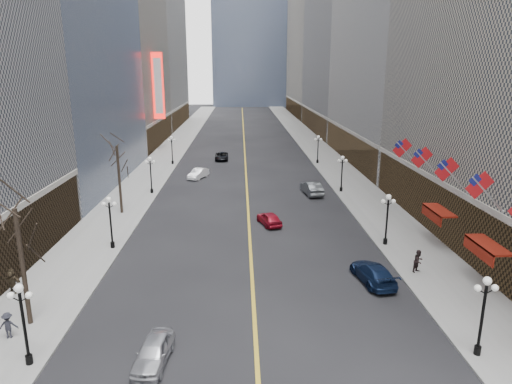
{
  "coord_description": "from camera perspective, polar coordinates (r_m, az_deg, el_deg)",
  "views": [
    {
      "loc": [
        -0.76,
        -6.9,
        14.88
      ],
      "look_at": [
        0.01,
        15.83,
        8.77
      ],
      "focal_mm": 32.0,
      "sensor_mm": 36.0,
      "label": 1
    }
  ],
  "objects": [
    {
      "name": "streetlamp_east_3",
      "position": [
        74.94,
        7.76,
        5.69
      ],
      "size": [
        1.26,
        0.44,
        4.52
      ],
      "color": "black",
      "rests_on": "sidewalk_east"
    },
    {
      "name": "car_sb_far",
      "position": [
        56.5,
        6.98,
        0.49
      ],
      "size": [
        2.36,
        5.09,
        1.62
      ],
      "primitive_type": "imported",
      "rotation": [
        0.0,
        0.0,
        3.28
      ],
      "color": "#4E5256",
      "rests_on": "ground"
    },
    {
      "name": "flag_4",
      "position": [
        42.77,
        20.21,
        3.87
      ],
      "size": [
        2.87,
        0.12,
        2.87
      ],
      "color": "#B2B2B7",
      "rests_on": "ground"
    },
    {
      "name": "streetlamp_west_1",
      "position": [
        40.34,
        -17.76,
        -2.99
      ],
      "size": [
        1.26,
        0.44,
        4.52
      ],
      "color": "black",
      "rests_on": "sidewalk_west"
    },
    {
      "name": "car_sb_near",
      "position": [
        34.46,
        14.42,
        -9.76
      ],
      "size": [
        2.74,
        5.16,
        1.42
      ],
      "primitive_type": "imported",
      "rotation": [
        0.0,
        0.0,
        3.3
      ],
      "color": "#112143",
      "rests_on": "ground"
    },
    {
      "name": "sidewalk_west",
      "position": [
        79.42,
        -11.54,
        3.97
      ],
      "size": [
        6.0,
        230.0,
        0.15
      ],
      "primitive_type": "cube",
      "color": "gray",
      "rests_on": "ground"
    },
    {
      "name": "car_sb_mid",
      "position": [
        45.19,
        1.65,
        -3.32
      ],
      "size": [
        2.66,
        4.17,
        1.32
      ],
      "primitive_type": "imported",
      "rotation": [
        0.0,
        0.0,
        3.45
      ],
      "color": "maroon",
      "rests_on": "ground"
    },
    {
      "name": "streetlamp_east_0",
      "position": [
        27.17,
        26.56,
        -12.85
      ],
      "size": [
        1.26,
        0.44,
        4.52
      ],
      "color": "black",
      "rests_on": "sidewalk_east"
    },
    {
      "name": "flag_3",
      "position": [
        38.28,
        22.94,
        2.38
      ],
      "size": [
        2.87,
        0.12,
        2.87
      ],
      "color": "#B2B2B7",
      "rests_on": "ground"
    },
    {
      "name": "ped_west_far",
      "position": [
        35.65,
        -28.22,
        -9.76
      ],
      "size": [
        1.67,
        0.89,
        1.73
      ],
      "primitive_type": "imported",
      "rotation": [
        0.0,
        0.0,
        -0.28
      ],
      "color": "#2F271A",
      "rests_on": "sidewalk_west"
    },
    {
      "name": "streetlamp_west_0",
      "position": [
        26.5,
        -27.13,
        -13.64
      ],
      "size": [
        1.26,
        0.44,
        4.52
      ],
      "color": "black",
      "rests_on": "sidewalk_west"
    },
    {
      "name": "tree_west_far",
      "position": [
        49.36,
        -16.92,
        4.29
      ],
      "size": [
        3.6,
        3.6,
        7.92
      ],
      "color": "#2D231C",
      "rests_on": "sidewalk_west"
    },
    {
      "name": "car_nb_mid",
      "position": [
        65.05,
        -7.23,
        2.3
      ],
      "size": [
        2.93,
        4.46,
        1.39
      ],
      "primitive_type": "imported",
      "rotation": [
        0.0,
        0.0,
        -0.38
      ],
      "color": "white",
      "rests_on": "ground"
    },
    {
      "name": "theatre_marquee",
      "position": [
        88.25,
        -12.12,
        12.83
      ],
      "size": [
        2.0,
        0.55,
        12.0
      ],
      "color": "red",
      "rests_on": "ground"
    },
    {
      "name": "car_nb_near",
      "position": [
        25.72,
        -12.7,
        -18.91
      ],
      "size": [
        1.99,
        4.1,
        1.35
      ],
      "primitive_type": "imported",
      "rotation": [
        0.0,
        0.0,
        -0.1
      ],
      "color": "#B7B9C0",
      "rests_on": "ground"
    },
    {
      "name": "bldg_west_c",
      "position": [
        98.85,
        -20.37,
        20.13
      ],
      "size": [
        26.6,
        30.6,
        50.8
      ],
      "color": "#AAA08D",
      "rests_on": "ground"
    },
    {
      "name": "ped_west_walk",
      "position": [
        30.27,
        -28.58,
        -14.42
      ],
      "size": [
        1.06,
        0.58,
        1.55
      ],
      "primitive_type": "imported",
      "rotation": [
        0.0,
        0.0,
        3.32
      ],
      "color": "#22222A",
      "rests_on": "sidewalk_west"
    },
    {
      "name": "awning_c",
      "position": [
        42.25,
        21.68,
        -2.29
      ],
      "size": [
        1.4,
        4.0,
        0.93
      ],
      "color": "maroon",
      "rests_on": "ground"
    },
    {
      "name": "flag_5",
      "position": [
        47.36,
        17.99,
        5.07
      ],
      "size": [
        2.87,
        0.12,
        2.87
      ],
      "color": "#B2B2B7",
      "rests_on": "ground"
    },
    {
      "name": "streetlamp_west_3",
      "position": [
        74.7,
        -10.47,
        5.54
      ],
      "size": [
        1.26,
        0.44,
        4.52
      ],
      "color": "black",
      "rests_on": "sidewalk_west"
    },
    {
      "name": "ped_east_walk",
      "position": [
        36.63,
        19.64,
        -8.13
      ],
      "size": [
        0.97,
        0.85,
        1.74
      ],
      "primitive_type": "imported",
      "rotation": [
        0.0,
        0.0,
        0.56
      ],
      "color": "black",
      "rests_on": "sidewalk_east"
    },
    {
      "name": "bldg_east_c",
      "position": [
        117.35,
        13.98,
        19.15
      ],
      "size": [
        26.6,
        40.6,
        48.8
      ],
      "color": "gray",
      "rests_on": "ground"
    },
    {
      "name": "awning_b",
      "position": [
        35.48,
        26.74,
        -6.08
      ],
      "size": [
        1.4,
        4.0,
        0.93
      ],
      "color": "maroon",
      "rests_on": "ground"
    },
    {
      "name": "sidewalk_east",
      "position": [
        79.69,
        8.78,
        4.14
      ],
      "size": [
        6.0,
        230.0,
        0.15
      ],
      "primitive_type": "cube",
      "color": "gray",
      "rests_on": "ground"
    },
    {
      "name": "streetlamp_west_2",
      "position": [
        57.27,
        -13.03,
        2.56
      ],
      "size": [
        1.26,
        0.44,
        4.52
      ],
      "color": "black",
      "rests_on": "sidewalk_west"
    },
    {
      "name": "bldg_east_d",
      "position": [
        159.72,
        9.76,
        20.67
      ],
      "size": [
        26.6,
        46.6,
        62.8
      ],
      "color": "#AAA08D",
      "rests_on": "ground"
    },
    {
      "name": "tree_west_near",
      "position": [
        29.27,
        -27.71,
        -3.93
      ],
      "size": [
        3.6,
        3.6,
        7.92
      ],
      "color": "#2D231C",
      "rests_on": "sidewalk_west"
    },
    {
      "name": "flag_2",
      "position": [
        33.93,
        26.39,
        0.5
      ],
      "size": [
        2.87,
        0.12,
        2.87
      ],
      "color": "#B2B2B7",
      "rests_on": "ground"
    },
    {
      "name": "lane_line",
      "position": [
        88.17,
        -1.44,
        5.31
      ],
      "size": [
        0.25,
        200.0,
        0.02
      ],
      "primitive_type": "cube",
      "color": "gold",
      "rests_on": "ground"
    },
    {
      "name": "streetlamp_east_2",
      "position": [
        57.58,
        10.71,
        2.75
      ],
      "size": [
        1.26,
        0.44,
        4.52
      ],
      "color": "black",
      "rests_on": "sidewalk_east"
    },
    {
      "name": "car_nb_far",
      "position": [
        78.0,
        -4.32,
        4.47
      ],
      "size": [
        2.27,
        4.78,
        1.32
      ],
      "primitive_type": "imported",
      "rotation": [
        0.0,
        0.0,
        0.02
      ],
      "color": "black",
      "rests_on": "ground"
    },
    {
      "name": "streetlamp_east_1",
      "position": [
        40.78,
        16.1,
        -2.67
      ],
      "size": [
        1.26,
        0.44,
        4.52
      ],
      "color": "black",
      "rests_on": "sidewalk_east"
    }
  ]
}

